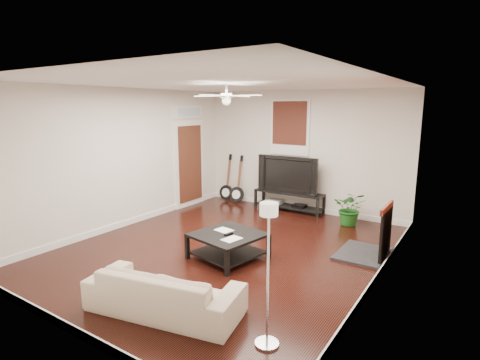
{
  "coord_description": "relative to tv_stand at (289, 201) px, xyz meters",
  "views": [
    {
      "loc": [
        3.59,
        -5.08,
        2.43
      ],
      "look_at": [
        0.0,
        0.4,
        1.15
      ],
      "focal_mm": 28.18,
      "sensor_mm": 36.0,
      "label": 1
    }
  ],
  "objects": [
    {
      "name": "guitar_right",
      "position": [
        -1.44,
        -0.06,
        0.39
      ],
      "size": [
        0.43,
        0.34,
        1.24
      ],
      "primitive_type": null,
      "rotation": [
        0.0,
        0.0,
        0.19
      ],
      "color": "black",
      "rests_on": "floor"
    },
    {
      "name": "ceiling_fan",
      "position": [
        0.18,
        -2.78,
        2.37
      ],
      "size": [
        1.24,
        1.24,
        0.32
      ],
      "primitive_type": null,
      "color": "white",
      "rests_on": "ceiling"
    },
    {
      "name": "door_left",
      "position": [
        -2.28,
        -0.88,
        1.02
      ],
      "size": [
        0.08,
        1.0,
        2.5
      ],
      "primitive_type": "cube",
      "color": "white",
      "rests_on": "wall_left"
    },
    {
      "name": "fireplace",
      "position": [
        2.38,
        -1.78,
        0.23
      ],
      "size": [
        0.8,
        1.1,
        0.92
      ],
      "primitive_type": "cube",
      "color": "black",
      "rests_on": "floor"
    },
    {
      "name": "coffee_table",
      "position": [
        0.44,
        -3.13,
        -0.02
      ],
      "size": [
        1.17,
        1.17,
        0.42
      ],
      "primitive_type": "cube",
      "rotation": [
        0.0,
        0.0,
        -0.19
      ],
      "color": "black",
      "rests_on": "floor"
    },
    {
      "name": "sofa",
      "position": [
        0.73,
        -4.87,
        0.04
      ],
      "size": [
        1.99,
        1.1,
        0.55
      ],
      "primitive_type": "imported",
      "rotation": [
        0.0,
        0.0,
        3.35
      ],
      "color": "tan",
      "rests_on": "floor"
    },
    {
      "name": "brick_accent",
      "position": [
        2.67,
        -1.78,
        1.17
      ],
      "size": [
        0.02,
        2.2,
        2.8
      ],
      "primitive_type": "cube",
      "color": "#9D4332",
      "rests_on": "floor"
    },
    {
      "name": "room",
      "position": [
        0.18,
        -2.78,
        1.17
      ],
      "size": [
        5.01,
        6.01,
        2.81
      ],
      "color": "black",
      "rests_on": "ground"
    },
    {
      "name": "floor_lamp",
      "position": [
        2.08,
        -4.77,
        0.53
      ],
      "size": [
        0.3,
        0.3,
        1.53
      ],
      "primitive_type": null,
      "rotation": [
        0.0,
        0.0,
        0.21
      ],
      "color": "silver",
      "rests_on": "floor"
    },
    {
      "name": "tv_stand",
      "position": [
        0.0,
        0.0,
        0.0
      ],
      "size": [
        1.65,
        0.44,
        0.46
      ],
      "primitive_type": "cube",
      "color": "black",
      "rests_on": "floor"
    },
    {
      "name": "window_back",
      "position": [
        -0.12,
        0.19,
        1.72
      ],
      "size": [
        1.0,
        0.06,
        1.3
      ],
      "primitive_type": "cube",
      "color": "#3C1310",
      "rests_on": "wall_back"
    },
    {
      "name": "tv",
      "position": [
        0.0,
        0.02,
        0.66
      ],
      "size": [
        1.48,
        0.19,
        0.85
      ],
      "primitive_type": "imported",
      "color": "black",
      "rests_on": "tv_stand"
    },
    {
      "name": "potted_plant",
      "position": [
        1.56,
        -0.31,
        0.13
      ],
      "size": [
        0.75,
        0.68,
        0.72
      ],
      "primitive_type": "imported",
      "rotation": [
        0.0,
        0.0,
        0.19
      ],
      "color": "#1A5B1B",
      "rests_on": "floor"
    },
    {
      "name": "guitar_left",
      "position": [
        -1.79,
        -0.03,
        0.39
      ],
      "size": [
        0.4,
        0.3,
        1.24
      ],
      "primitive_type": null,
      "rotation": [
        0.0,
        0.0,
        0.08
      ],
      "color": "black",
      "rests_on": "floor"
    }
  ]
}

